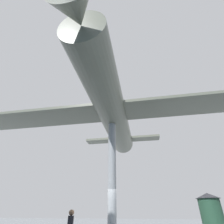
# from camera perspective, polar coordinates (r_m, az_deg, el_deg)

# --- Properties ---
(support_pylon_central) EXTENTS (0.44, 0.44, 6.20)m
(support_pylon_central) POSITION_cam_1_polar(r_m,az_deg,el_deg) (9.88, -0.00, -20.52)
(support_pylon_central) COLOR #999EA3
(support_pylon_central) RESTS_ON ground_plane
(suspended_airplane) EXTENTS (20.66, 13.79, 3.31)m
(suspended_airplane) POSITION_cam_1_polar(r_m,az_deg,el_deg) (11.08, -0.17, 0.55)
(suspended_airplane) COLOR slate
(suspended_airplane) RESTS_ON support_pylon_central
(info_kiosk) EXTENTS (1.20, 1.20, 2.36)m
(info_kiosk) POSITION_cam_1_polar(r_m,az_deg,el_deg) (11.16, 30.06, -27.90)
(info_kiosk) COLOR #234733
(info_kiosk) RESTS_ON ground_plane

